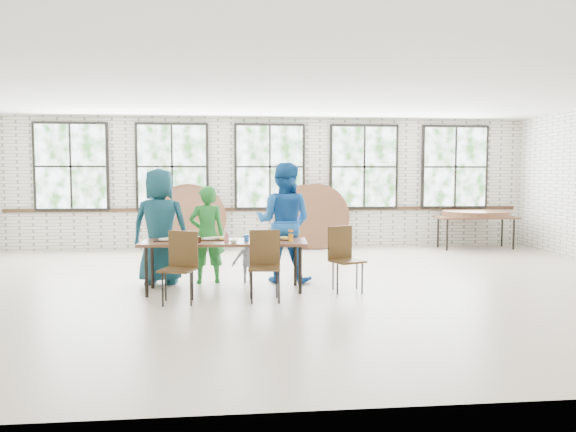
% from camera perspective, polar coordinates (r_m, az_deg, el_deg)
% --- Properties ---
extents(room, '(12.00, 12.00, 12.00)m').
position_cam_1_polar(room, '(12.89, -1.86, 4.81)').
color(room, beige).
rests_on(room, ground).
extents(dining_table, '(2.45, 0.98, 0.74)m').
position_cam_1_polar(dining_table, '(8.25, -6.48, -2.89)').
color(dining_table, brown).
rests_on(dining_table, ground).
extents(chair_near_left, '(0.53, 0.52, 0.95)m').
position_cam_1_polar(chair_near_left, '(7.67, -10.85, -4.48)').
color(chair_near_left, '#4B3219').
rests_on(chair_near_left, ground).
extents(chair_near_right, '(0.45, 0.44, 0.95)m').
position_cam_1_polar(chair_near_right, '(7.68, -2.39, -4.40)').
color(chair_near_right, '#4B3219').
rests_on(chair_near_right, ground).
extents(chair_spare, '(0.55, 0.54, 0.95)m').
position_cam_1_polar(chair_spare, '(8.29, 5.67, -3.76)').
color(chair_spare, '#4B3219').
rests_on(chair_spare, ground).
extents(adult_teal, '(0.95, 0.68, 1.81)m').
position_cam_1_polar(adult_teal, '(8.94, -12.86, -1.03)').
color(adult_teal, '#164C56').
rests_on(adult_teal, ground).
extents(adult_green, '(0.61, 0.44, 1.53)m').
position_cam_1_polar(adult_green, '(8.89, -8.22, -1.89)').
color(adult_green, '#20792B').
rests_on(adult_green, ground).
extents(toddler, '(0.51, 0.31, 0.77)m').
position_cam_1_polar(toddler, '(8.94, -4.13, -4.28)').
color(toddler, '#111F36').
rests_on(toddler, ground).
extents(adult_blue, '(1.12, 1.00, 1.89)m').
position_cam_1_polar(adult_blue, '(8.91, -0.42, -0.66)').
color(adult_blue, '#1855AA').
rests_on(adult_blue, ground).
extents(storage_table, '(1.83, 0.83, 0.74)m').
position_cam_1_polar(storage_table, '(13.54, 18.53, -0.27)').
color(storage_table, brown).
rests_on(storage_table, ground).
extents(tabletop_clutter, '(2.01, 0.62, 0.11)m').
position_cam_1_polar(tabletop_clutter, '(8.22, -5.83, -2.37)').
color(tabletop_clutter, black).
rests_on(tabletop_clutter, dining_table).
extents(round_tops_stacked, '(1.50, 1.50, 0.13)m').
position_cam_1_polar(round_tops_stacked, '(13.54, 18.54, 0.23)').
color(round_tops_stacked, brown).
rests_on(round_tops_stacked, storage_table).
extents(round_tops_leaning, '(4.41, 0.51, 1.49)m').
position_cam_1_polar(round_tops_leaning, '(12.67, -3.70, -0.13)').
color(round_tops_leaning, brown).
rests_on(round_tops_leaning, ground).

